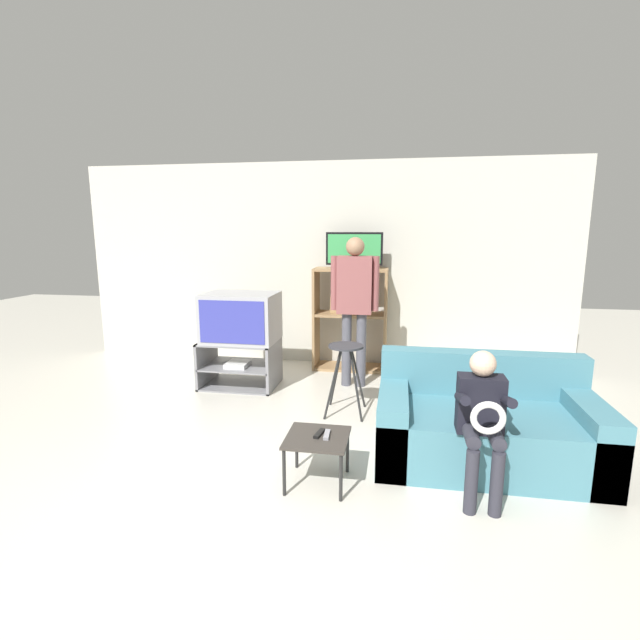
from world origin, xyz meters
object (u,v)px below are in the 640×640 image
Objects in this scene: remote_control_white at (327,435)px; person_standing_adult at (355,297)px; media_shelf at (350,318)px; tv_stand at (240,363)px; snack_table at (317,442)px; television_main at (241,317)px; couch at (485,426)px; folding_stool at (346,359)px; remote_control_black at (319,433)px; person_seated_child at (482,413)px; television_flat at (354,251)px.

person_standing_adult is (-0.03, 2.11, 0.66)m from remote_control_white.
tv_stand is at bearing -142.96° from media_shelf.
remote_control_white reaches higher than snack_table.
television_main reaches higher than couch.
folding_stool reaches higher than snack_table.
folding_stool is at bearing -89.60° from person_standing_adult.
person_seated_child is (1.07, 0.01, 0.22)m from remote_control_black.
television_flat is 0.79m from person_standing_adult.
person_standing_adult reaches higher than snack_table.
remote_control_black is 0.09× the size of person_standing_adult.
remote_control_white is (0.06, 0.02, 0.05)m from snack_table.
person_standing_adult is at bearing -80.13° from media_shelf.
tv_stand is 1.05× the size of television_main.
media_shelf is at bearing 91.57° from snack_table.
folding_stool is 1.29m from remote_control_black.
television_flat is at bearing 93.11° from folding_stool.
media_shelf is 0.77× the size of person_standing_adult.
person_seated_child is (1.08, 0.04, 0.27)m from snack_table.
media_shelf is at bearing 37.82° from television_main.
media_shelf is 8.92× the size of remote_control_white.
couch is at bearing -32.24° from folding_stool.
tv_stand is at bearing 151.17° from couch.
folding_stool is 1.30m from remote_control_white.
person_standing_adult is 1.72× the size of person_seated_child.
couch reaches higher than folding_stool.
remote_control_white is at bearing -154.20° from couch.
remote_control_black is (0.09, -2.76, -0.30)m from media_shelf.
remote_control_white is 2.21m from person_standing_adult.
person_seated_child is (1.15, -2.74, -0.08)m from media_shelf.
couch is at bearing -29.08° from television_main.
television_main is 2.96m from person_seated_child.
couch is (1.24, -2.19, -1.22)m from television_flat.
television_flat is 3.08m from person_seated_child.
tv_stand is 1.92m from television_flat.
person_standing_adult reaches higher than folding_stool.
media_shelf is (1.16, 0.87, 0.40)m from tv_stand.
media_shelf is at bearing 90.13° from remote_control_white.
tv_stand reaches higher than remote_control_white.
person_seated_child is (1.03, -1.26, 0.04)m from folding_stool.
remote_control_black is 0.09× the size of couch.
television_flat is at bearing 36.10° from television_main.
television_main is 5.53× the size of remote_control_black.
person_standing_adult is at bearing 90.40° from folding_stool.
television_flat is 2.97m from remote_control_white.
person_standing_adult is at bearing -83.38° from television_flat.
remote_control_black and remote_control_white have the same top height.
remote_control_black is 1.00× the size of remote_control_white.
person_seated_child is (1.11, -2.72, -0.92)m from television_flat.
remote_control_black is at bearing -89.05° from television_flat.
remote_control_black is at bearing -179.28° from person_seated_child.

